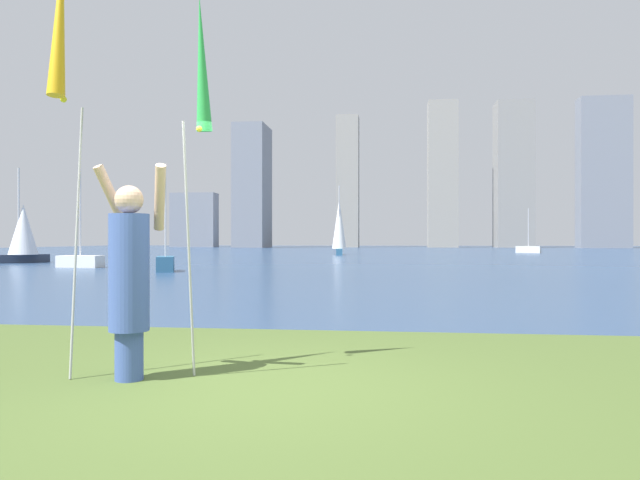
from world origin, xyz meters
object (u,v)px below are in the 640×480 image
(person, at_px, (130,273))
(kite_flag_left, at_px, (60,25))
(sailboat_1, at_px, (23,232))
(kite_flag_right, at_px, (201,71))
(sailboat_3, at_px, (339,227))
(sailboat_0, at_px, (528,249))
(sailboat_8, at_px, (165,263))
(sailboat_2, at_px, (80,260))

(person, bearing_deg, kite_flag_left, -170.90)
(sailboat_1, bearing_deg, kite_flag_right, -53.55)
(kite_flag_right, relative_size, sailboat_3, 0.63)
(person, xyz_separation_m, sailboat_1, (-18.15, 25.75, 0.71))
(sailboat_0, bearing_deg, sailboat_8, -121.66)
(kite_flag_right, distance_m, sailboat_0, 56.32)
(kite_flag_left, height_order, kite_flag_right, kite_flag_left)
(sailboat_0, bearing_deg, kite_flag_right, -105.71)
(sailboat_0, distance_m, sailboat_2, 43.67)
(person, bearing_deg, sailboat_3, 79.84)
(person, height_order, sailboat_0, sailboat_0)
(sailboat_1, relative_size, sailboat_2, 1.02)
(kite_flag_right, height_order, sailboat_8, sailboat_8)
(kite_flag_left, xyz_separation_m, kite_flag_right, (1.12, 0.64, -0.27))
(kite_flag_left, xyz_separation_m, sailboat_8, (-6.19, 18.25, -2.92))
(person, distance_m, sailboat_3, 45.18)
(kite_flag_right, height_order, sailboat_0, sailboat_0)
(sailboat_8, bearing_deg, sailboat_1, 145.87)
(sailboat_2, bearing_deg, kite_flag_right, -58.41)
(sailboat_1, bearing_deg, sailboat_8, -34.13)
(kite_flag_left, distance_m, sailboat_2, 24.25)
(sailboat_3, bearing_deg, sailboat_0, 28.05)
(person, relative_size, sailboat_0, 0.46)
(sailboat_8, bearing_deg, kite_flag_right, -67.45)
(person, height_order, sailboat_2, sailboat_2)
(person, xyz_separation_m, kite_flag_right, (0.56, 0.42, 2.00))
(sailboat_2, bearing_deg, person, -60.06)
(sailboat_0, xyz_separation_m, sailboat_8, (-22.54, -36.55, -0.03))
(person, xyz_separation_m, sailboat_3, (-1.97, 45.12, 1.41))
(sailboat_0, xyz_separation_m, sailboat_2, (-27.84, -33.65, -0.04))
(kite_flag_left, relative_size, sailboat_0, 0.93)
(sailboat_2, bearing_deg, sailboat_0, 50.40)
(sailboat_2, xyz_separation_m, sailboat_3, (10.08, 24.19, 2.08))
(person, relative_size, sailboat_3, 0.34)
(person, relative_size, sailboat_1, 0.38)
(sailboat_0, relative_size, sailboat_1, 0.82)
(kite_flag_left, xyz_separation_m, sailboat_3, (-1.41, 45.34, -0.86))
(person, relative_size, sailboat_2, 0.39)
(sailboat_0, bearing_deg, kite_flag_left, -106.61)
(sailboat_3, bearing_deg, kite_flag_left, -88.22)
(kite_flag_left, relative_size, sailboat_1, 0.77)
(sailboat_3, xyz_separation_m, sailboat_8, (-4.78, -27.09, -2.06))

